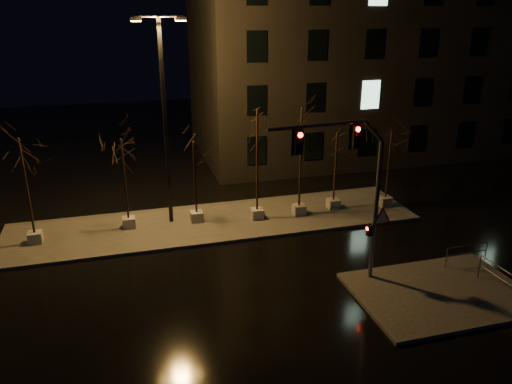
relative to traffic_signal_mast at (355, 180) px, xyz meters
name	(u,v)px	position (x,y,z in m)	size (l,w,h in m)	color
ground	(243,278)	(-4.15, 1.73, -4.72)	(90.00, 90.00, 0.00)	black
median	(216,222)	(-4.15, 7.73, -4.65)	(22.00, 5.00, 0.15)	#3F3D38
sidewalk_corner	(440,293)	(3.35, -1.77, -4.65)	(7.00, 5.00, 0.15)	#3F3D38
building	(359,55)	(9.85, 19.73, 2.78)	(25.00, 12.00, 15.00)	black
tree_0	(22,162)	(-13.26, 7.56, -0.43)	(1.80, 1.80, 5.46)	#A4A299
tree_1	(123,159)	(-8.73, 8.16, -0.82)	(1.80, 1.80, 4.95)	#A4A299
tree_2	(194,160)	(-5.15, 8.01, -1.09)	(1.80, 1.80, 4.58)	#A4A299
tree_3	(257,135)	(-1.88, 7.49, 0.15)	(1.80, 1.80, 6.23)	#A4A299
tree_4	(301,132)	(0.53, 7.40, 0.16)	(1.80, 1.80, 6.24)	#A4A299
tree_5	(336,150)	(2.75, 7.71, -1.08)	(1.80, 1.80, 4.60)	#A4A299
tree_6	(390,148)	(5.85, 7.28, -1.08)	(1.80, 1.80, 4.60)	#A4A299
traffic_signal_mast	(355,180)	(0.00, 0.00, 0.00)	(5.69, 0.63, 6.96)	slate
streetlight_main	(164,110)	(-6.49, 8.38, 1.53)	(2.64, 0.42, 10.58)	black
guard_rail_a	(467,251)	(5.85, -0.02, -3.96)	(2.17, 0.09, 0.93)	slate
guard_rail_b	(499,276)	(5.61, -2.35, -3.87)	(0.13, 2.29, 1.08)	slate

